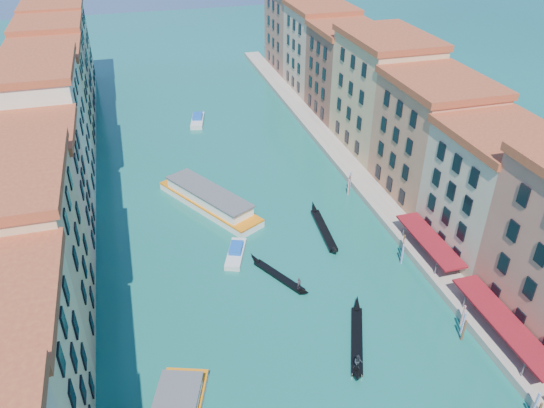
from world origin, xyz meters
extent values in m
cube|color=tan|center=(-26.00, 39.50, 9.50)|extent=(12.00, 17.00, 19.00)
cube|color=tan|center=(-26.00, 55.00, 8.25)|extent=(12.00, 14.00, 16.50)
cube|color=#9B3221|center=(-26.00, 55.00, 17.00)|extent=(12.80, 14.40, 1.00)
cube|color=beige|center=(-26.00, 71.00, 10.00)|extent=(12.00, 18.00, 20.00)
cube|color=#9B3221|center=(-26.00, 71.00, 20.50)|extent=(12.80, 18.40, 1.00)
cube|color=tan|center=(-26.00, 88.00, 8.75)|extent=(12.00, 16.00, 17.50)
cube|color=#9B3221|center=(-26.00, 88.00, 18.00)|extent=(12.80, 16.40, 1.00)
cube|color=tan|center=(-26.00, 103.50, 9.25)|extent=(12.00, 15.00, 18.50)
cube|color=#9B3221|center=(-26.00, 103.50, 19.00)|extent=(12.80, 15.40, 1.00)
cube|color=beige|center=(-26.00, 119.50, 9.50)|extent=(12.00, 17.00, 19.00)
cube|color=#9B3221|center=(-26.00, 119.50, 19.50)|extent=(12.80, 17.40, 1.00)
cube|color=tan|center=(30.00, 39.00, 8.25)|extent=(12.00, 14.00, 16.50)
cube|color=#9B3221|center=(30.00, 39.00, 17.00)|extent=(12.80, 14.40, 1.00)
cube|color=#B87350|center=(30.00, 54.00, 9.00)|extent=(12.00, 16.00, 18.00)
cube|color=#9B3221|center=(30.00, 54.00, 18.50)|extent=(12.80, 16.40, 1.00)
cube|color=tan|center=(30.00, 71.00, 10.00)|extent=(12.00, 18.00, 20.00)
cube|color=#9B3221|center=(30.00, 71.00, 20.50)|extent=(12.80, 18.40, 1.00)
cube|color=brown|center=(30.00, 87.50, 8.75)|extent=(12.00, 15.00, 17.50)
cube|color=#9B3221|center=(30.00, 87.50, 18.00)|extent=(12.80, 15.40, 1.00)
cube|color=tan|center=(30.00, 103.00, 9.25)|extent=(12.00, 16.00, 18.50)
cube|color=#9B3221|center=(30.00, 103.00, 19.00)|extent=(12.80, 16.40, 1.00)
cube|color=#A36650|center=(30.00, 119.50, 9.75)|extent=(12.00, 17.00, 19.50)
cube|color=gray|center=(22.00, 65.00, 0.50)|extent=(4.00, 140.00, 1.00)
cube|color=maroon|center=(22.20, 23.50, 3.00)|extent=(3.20, 15.30, 0.25)
cylinder|color=#555558|center=(20.80, 18.40, 1.50)|extent=(0.12, 0.12, 3.00)
cylinder|color=#555558|center=(20.80, 28.60, 1.50)|extent=(0.12, 0.12, 3.00)
cube|color=maroon|center=(22.20, 39.00, 3.00)|extent=(3.20, 12.60, 0.25)
cylinder|color=#555558|center=(20.80, 34.80, 1.50)|extent=(0.12, 0.12, 3.00)
cylinder|color=#555558|center=(20.80, 43.20, 1.50)|extent=(0.12, 0.12, 3.00)
cylinder|color=#53311C|center=(19.70, 15.00, 1.30)|extent=(0.24, 0.24, 3.20)
cylinder|color=#53311C|center=(18.50, 25.00, 1.30)|extent=(0.24, 0.24, 3.20)
cylinder|color=#53311C|center=(19.10, 26.00, 1.30)|extent=(0.24, 0.24, 3.20)
cylinder|color=#53311C|center=(19.70, 27.00, 1.30)|extent=(0.24, 0.24, 3.20)
cylinder|color=#53311C|center=(18.50, 39.00, 1.30)|extent=(0.24, 0.24, 3.20)
cylinder|color=#53311C|center=(19.10, 40.00, 1.30)|extent=(0.24, 0.24, 3.20)
cylinder|color=#53311C|center=(19.70, 41.00, 1.30)|extent=(0.24, 0.24, 3.20)
cylinder|color=#53311C|center=(18.50, 57.00, 1.30)|extent=(0.24, 0.24, 3.20)
cylinder|color=#53311C|center=(19.10, 58.00, 1.30)|extent=(0.24, 0.24, 3.20)
cylinder|color=#53311C|center=(19.70, 59.00, 1.30)|extent=(0.24, 0.24, 3.20)
cube|color=white|center=(-3.24, 59.44, 0.59)|extent=(13.40, 19.26, 1.18)
cube|color=white|center=(-3.24, 59.44, 1.86)|extent=(11.06, 15.60, 1.57)
cube|color=#555558|center=(-3.24, 59.44, 2.79)|extent=(11.56, 16.17, 0.24)
cube|color=orange|center=(-3.24, 59.44, 1.13)|extent=(13.44, 19.28, 0.24)
cube|color=black|center=(2.26, 40.53, 0.20)|extent=(4.81, 7.73, 0.41)
cone|color=black|center=(0.08, 44.56, 0.55)|extent=(1.60, 2.01, 1.54)
cone|color=black|center=(4.43, 36.50, 0.46)|extent=(1.45, 1.73, 1.36)
imported|color=#37272D|center=(3.91, 37.47, 1.16)|extent=(0.69, 0.61, 1.58)
cube|color=black|center=(7.39, 27.87, 0.24)|extent=(4.92, 9.38, 0.49)
cone|color=black|center=(9.52, 32.82, 0.65)|extent=(1.75, 2.37, 1.81)
cone|color=black|center=(5.26, 22.92, 0.54)|extent=(1.60, 2.03, 1.59)
imported|color=#21262B|center=(5.77, 24.11, 1.36)|extent=(1.11, 1.00, 1.86)
cube|color=black|center=(11.27, 48.54, 0.25)|extent=(2.05, 10.13, 0.50)
cone|color=black|center=(11.73, 54.11, 0.67)|extent=(1.19, 2.32, 1.88)
cone|color=black|center=(10.81, 42.97, 0.56)|extent=(1.16, 1.94, 1.65)
cube|color=silver|center=(-2.01, 46.34, 0.37)|extent=(4.20, 6.70, 0.73)
cube|color=#1550B2|center=(-1.85, 46.77, 1.01)|extent=(2.53, 3.16, 0.64)
cube|color=silver|center=(0.09, 92.17, 0.43)|extent=(3.97, 7.83, 0.86)
cube|color=#1550B2|center=(0.21, 92.69, 1.18)|extent=(2.60, 3.56, 0.75)
camera|label=1|loc=(-12.63, -9.09, 43.29)|focal=35.00mm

